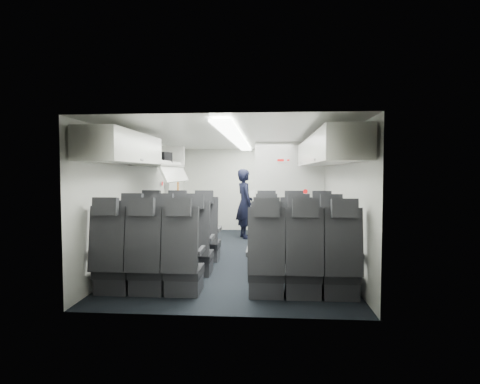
# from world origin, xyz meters

# --- Properties ---
(cabin_shell) EXTENTS (3.41, 6.01, 2.16)m
(cabin_shell) POSITION_xyz_m (0.00, 0.00, 1.12)
(cabin_shell) COLOR black
(cabin_shell) RESTS_ON ground
(seat_row_front) EXTENTS (3.33, 0.56, 1.24)m
(seat_row_front) POSITION_xyz_m (-0.00, -0.53, 0.40)
(seat_row_front) COLOR black
(seat_row_front) RESTS_ON cabin_shell
(seat_row_mid) EXTENTS (3.33, 0.56, 1.24)m
(seat_row_mid) POSITION_xyz_m (-0.00, -1.43, 0.40)
(seat_row_mid) COLOR black
(seat_row_mid) RESTS_ON cabin_shell
(seat_row_rear) EXTENTS (3.33, 0.56, 1.24)m
(seat_row_rear) POSITION_xyz_m (-0.00, -2.33, 0.40)
(seat_row_rear) COLOR black
(seat_row_rear) RESTS_ON cabin_shell
(overhead_bin_left_rear) EXTENTS (0.53, 1.80, 0.40)m
(overhead_bin_left_rear) POSITION_xyz_m (-1.40, -2.00, 1.86)
(overhead_bin_left_rear) COLOR silver
(overhead_bin_left_rear) RESTS_ON cabin_shell
(overhead_bin_left_front_open) EXTENTS (0.64, 1.70, 0.72)m
(overhead_bin_left_front_open) POSITION_xyz_m (-1.44, -0.25, 1.74)
(overhead_bin_left_front_open) COLOR #9E9E93
(overhead_bin_left_front_open) RESTS_ON cabin_shell
(overhead_bin_right_rear) EXTENTS (0.53, 1.80, 0.40)m
(overhead_bin_right_rear) POSITION_xyz_m (1.40, -2.00, 1.86)
(overhead_bin_right_rear) COLOR silver
(overhead_bin_right_rear) RESTS_ON cabin_shell
(overhead_bin_right_front) EXTENTS (0.53, 1.70, 0.40)m
(overhead_bin_right_front) POSITION_xyz_m (1.40, -0.25, 1.86)
(overhead_bin_right_front) COLOR silver
(overhead_bin_right_front) RESTS_ON cabin_shell
(bulkhead_partition) EXTENTS (1.40, 0.15, 2.13)m
(bulkhead_partition) POSITION_xyz_m (0.98, 0.80, 1.08)
(bulkhead_partition) COLOR silver
(bulkhead_partition) RESTS_ON cabin_shell
(galley_unit) EXTENTS (0.85, 0.52, 1.90)m
(galley_unit) POSITION_xyz_m (0.95, 2.72, 0.95)
(galley_unit) COLOR #939399
(galley_unit) RESTS_ON cabin_shell
(boarding_door) EXTENTS (0.12, 1.27, 1.86)m
(boarding_door) POSITION_xyz_m (-1.64, 1.55, 0.95)
(boarding_door) COLOR silver
(boarding_door) RESTS_ON cabin_shell
(flight_attendant) EXTENTS (0.57, 0.69, 1.61)m
(flight_attendant) POSITION_xyz_m (0.01, 1.81, 0.81)
(flight_attendant) COLOR black
(flight_attendant) RESTS_ON ground
(carry_on_bag) EXTENTS (0.46, 0.37, 0.24)m
(carry_on_bag) POSITION_xyz_m (-1.43, -0.22, 1.78)
(carry_on_bag) COLOR black
(carry_on_bag) RESTS_ON overhead_bin_left_front_open
(papers) EXTENTS (0.19, 0.04, 0.13)m
(papers) POSITION_xyz_m (0.20, 1.76, 1.06)
(papers) COLOR white
(papers) RESTS_ON flight_attendant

